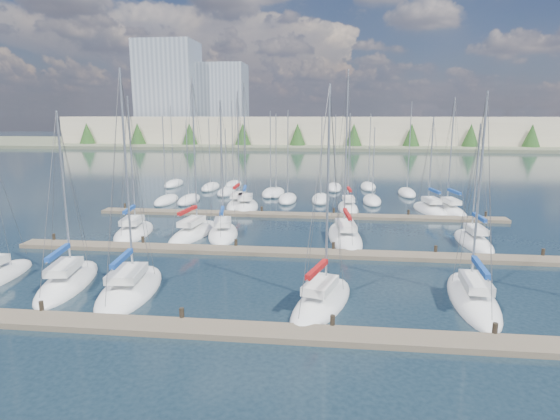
# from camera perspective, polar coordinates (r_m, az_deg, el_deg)

# --- Properties ---
(ground) EXTENTS (400.00, 400.00, 0.00)m
(ground) POSITION_cam_1_polar(r_m,az_deg,el_deg) (80.48, 3.76, 3.78)
(ground) COLOR #1A2A35
(ground) RESTS_ON ground
(dock_near) EXTENTS (44.00, 1.93, 1.10)m
(dock_near) POSITION_cam_1_polar(r_m,az_deg,el_deg) (24.51, -3.32, -14.58)
(dock_near) COLOR #6B5E4C
(dock_near) RESTS_ON ground
(dock_mid) EXTENTS (44.00, 1.93, 1.10)m
(dock_mid) POSITION_cam_1_polar(r_m,az_deg,el_deg) (37.45, 0.35, -5.15)
(dock_mid) COLOR #6B5E4C
(dock_mid) RESTS_ON ground
(dock_far) EXTENTS (44.00, 1.93, 1.10)m
(dock_far) POSITION_cam_1_polar(r_m,az_deg,el_deg) (50.96, 2.06, -0.63)
(dock_far) COLOR #6B5E4C
(dock_far) RESTS_ON ground
(sailboat_j) EXTENTS (4.00, 7.97, 12.91)m
(sailboat_j) POSITION_cam_1_polar(r_m,az_deg,el_deg) (43.41, -6.95, -2.84)
(sailboat_j) COLOR white
(sailboat_j) RESTS_ON ground
(sailboat_d) EXTENTS (4.73, 8.51, 13.34)m
(sailboat_d) POSITION_cam_1_polar(r_m,az_deg,el_deg) (27.96, 5.14, -11.10)
(sailboat_d) COLOR white
(sailboat_d) RESTS_ON ground
(sailboat_b) EXTENTS (4.15, 8.95, 11.92)m
(sailboat_b) POSITION_cam_1_polar(r_m,az_deg,el_deg) (33.92, -24.43, -8.01)
(sailboat_b) COLOR white
(sailboat_b) RESTS_ON ground
(sailboat_m) EXTENTS (2.67, 7.77, 10.94)m
(sailboat_m) POSITION_cam_1_polar(r_m,az_deg,el_deg) (43.70, 22.51, -3.57)
(sailboat_m) COLOR white
(sailboat_m) RESTS_ON ground
(sailboat_o) EXTENTS (4.16, 8.61, 15.36)m
(sailboat_o) POSITION_cam_1_polar(r_m,az_deg,el_deg) (55.91, -4.23, 0.49)
(sailboat_o) COLOR white
(sailboat_o) RESTS_ON ground
(sailboat_i) EXTENTS (3.79, 9.52, 14.98)m
(sailboat_i) POSITION_cam_1_polar(r_m,az_deg,el_deg) (44.08, -10.45, -2.72)
(sailboat_i) COLOR white
(sailboat_i) RESTS_ON ground
(sailboat_q) EXTENTS (4.07, 8.11, 11.38)m
(sailboat_q) POSITION_cam_1_polar(r_m,az_deg,el_deg) (56.41, 17.81, 0.04)
(sailboat_q) COLOR white
(sailboat_q) RESTS_ON ground
(sailboat_h) EXTENTS (4.10, 8.25, 13.30)m
(sailboat_h) POSITION_cam_1_polar(r_m,az_deg,el_deg) (45.74, -17.38, -2.56)
(sailboat_h) COLOR white
(sailboat_h) RESTS_ON ground
(sailboat_c) EXTENTS (4.21, 9.02, 14.38)m
(sailboat_c) POSITION_cam_1_polar(r_m,az_deg,el_deg) (31.27, -17.79, -9.14)
(sailboat_c) COLOR white
(sailboat_c) RESTS_ON ground
(sailboat_f) EXTENTS (3.18, 9.28, 13.00)m
(sailboat_f) POSITION_cam_1_polar(r_m,az_deg,el_deg) (30.61, 22.43, -9.93)
(sailboat_f) COLOR white
(sailboat_f) RESTS_ON ground
(sailboat_r) EXTENTS (3.68, 8.55, 13.58)m
(sailboat_r) POSITION_cam_1_polar(r_m,az_deg,el_deg) (56.69, 19.91, -0.03)
(sailboat_r) COLOR white
(sailboat_r) RESTS_ON ground
(sailboat_k) EXTENTS (3.80, 10.63, 15.47)m
(sailboat_k) POSITION_cam_1_polar(r_m,az_deg,el_deg) (42.38, 7.91, -3.22)
(sailboat_k) COLOR white
(sailboat_k) RESTS_ON ground
(sailboat_n) EXTENTS (2.46, 7.97, 14.37)m
(sailboat_n) POSITION_cam_1_polar(r_m,az_deg,el_deg) (57.32, -5.11, 0.76)
(sailboat_n) COLOR white
(sailboat_n) RESTS_ON ground
(sailboat_p) EXTENTS (2.82, 6.94, 11.79)m
(sailboat_p) POSITION_cam_1_polar(r_m,az_deg,el_deg) (55.19, 8.29, 0.25)
(sailboat_p) COLOR white
(sailboat_p) RESTS_ON ground
(distant_boats) EXTENTS (36.93, 20.75, 13.30)m
(distant_boats) POSITION_cam_1_polar(r_m,az_deg,el_deg) (64.81, -0.80, 2.15)
(distant_boats) COLOR #9EA0A5
(distant_boats) RESTS_ON ground
(shoreline) EXTENTS (400.00, 60.00, 38.00)m
(shoreline) POSITION_cam_1_polar(r_m,az_deg,el_deg) (170.31, 0.80, 10.45)
(shoreline) COLOR #666B51
(shoreline) RESTS_ON ground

